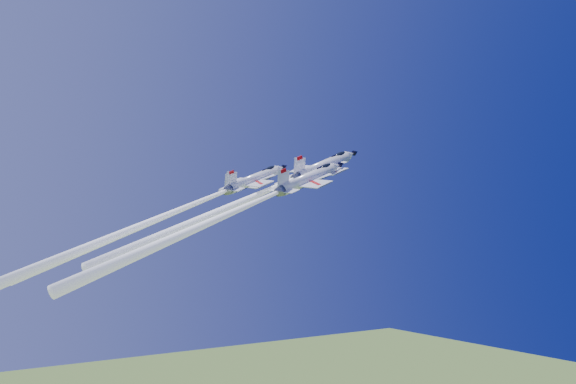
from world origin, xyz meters
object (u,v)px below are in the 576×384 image
jet_left (176,212)px  jet_slot (172,213)px  jet_right (232,212)px  jet_lead (253,197)px

jet_left → jet_slot: 7.53m
jet_left → jet_right: size_ratio=0.95×
jet_right → jet_slot: jet_slot is taller
jet_lead → jet_slot: jet_lead is taller
jet_slot → jet_right: bearing=36.3°
jet_lead → jet_slot: bearing=-107.7°
jet_lead → jet_left: size_ratio=1.10×
jet_slot → jet_lead: bearing=72.3°
jet_right → jet_slot: size_ratio=1.05×
jet_lead → jet_right: (-6.57, -4.96, -2.76)m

